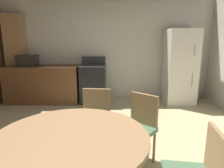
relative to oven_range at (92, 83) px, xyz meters
The scene contains 10 objects.
ground_plane 2.56m from the oven_range, 82.07° to the right, with size 14.00×14.00×0.00m, color tan.
wall_back 1.03m from the oven_range, 48.82° to the left, with size 5.49×0.12×2.70m, color beige.
kitchen_counter 1.22m from the oven_range, behind, with size 1.75×0.60×0.90m, color brown.
pantry_column 1.98m from the oven_range, behind, with size 0.44×0.36×2.10m, color #9E754C.
oven_range is the anchor object (origin of this frame).
refrigerator 2.13m from the oven_range, ahead, with size 0.68×0.68×1.76m.
microwave 1.65m from the oven_range, behind, with size 0.44×0.32×0.26m, color black.
dining_table 3.27m from the oven_range, 87.83° to the right, with size 1.30×1.30×0.76m.
chair_northeast 2.61m from the oven_range, 72.25° to the right, with size 0.56×0.56×0.87m.
chair_north 2.25m from the oven_range, 83.95° to the right, with size 0.44×0.44×0.87m.
Camera 1 is at (0.12, -2.28, 1.54)m, focal length 31.97 mm.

